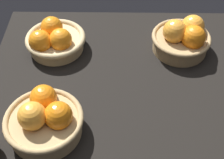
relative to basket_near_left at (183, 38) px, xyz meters
The scene contains 4 objects.
market_tray 26.76cm from the basket_near_left, 34.77° to the left, with size 84.00×72.00×3.00cm, color black.
basket_near_left is the anchor object (origin of this frame).
basket_far_right 53.64cm from the basket_near_left, 39.52° to the left, with size 21.24×21.24×12.12cm.
basket_near_right 43.54cm from the basket_near_left, ahead, with size 20.49×20.49×10.58cm.
Camera 1 is at (1.40, 69.32, 77.26)cm, focal length 51.39 mm.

